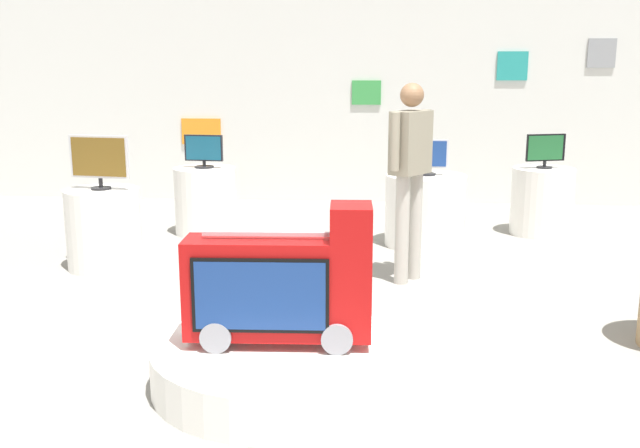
% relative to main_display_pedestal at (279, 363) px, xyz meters
% --- Properties ---
extents(ground_plane, '(30.00, 30.00, 0.00)m').
position_rel_main_display_pedestal_xyz_m(ground_plane, '(0.09, 0.57, -0.13)').
color(ground_plane, gray).
extents(back_wall_display, '(10.32, 0.13, 3.01)m').
position_rel_main_display_pedestal_xyz_m(back_wall_display, '(0.10, 5.90, 1.38)').
color(back_wall_display, silver).
rests_on(back_wall_display, ground).
extents(main_display_pedestal, '(1.49, 1.49, 0.26)m').
position_rel_main_display_pedestal_xyz_m(main_display_pedestal, '(0.00, 0.00, 0.00)').
color(main_display_pedestal, white).
rests_on(main_display_pedestal, ground).
extents(novelty_firetruck_tv, '(1.09, 0.39, 0.83)m').
position_rel_main_display_pedestal_xyz_m(novelty_firetruck_tv, '(0.02, -0.01, 0.47)').
color(novelty_firetruck_tv, gray).
rests_on(novelty_firetruck_tv, main_display_pedestal).
extents(display_pedestal_left_rear, '(0.83, 0.83, 0.74)m').
position_rel_main_display_pedestal_xyz_m(display_pedestal_left_rear, '(1.05, 3.50, 0.24)').
color(display_pedestal_left_rear, white).
rests_on(display_pedestal_left_rear, ground).
extents(tv_on_left_rear, '(0.43, 0.19, 0.37)m').
position_rel_main_display_pedestal_xyz_m(tv_on_left_rear, '(1.05, 3.49, 0.81)').
color(tv_on_left_rear, black).
rests_on(tv_on_left_rear, display_pedestal_left_rear).
extents(display_pedestal_center_rear, '(0.68, 0.68, 0.74)m').
position_rel_main_display_pedestal_xyz_m(display_pedestal_center_rear, '(2.36, 4.11, 0.24)').
color(display_pedestal_center_rear, white).
rests_on(display_pedestal_center_rear, ground).
extents(tv_on_center_rear, '(0.44, 0.17, 0.37)m').
position_rel_main_display_pedestal_xyz_m(tv_on_center_rear, '(2.36, 4.11, 0.82)').
color(tv_on_center_rear, black).
rests_on(tv_on_center_rear, display_pedestal_center_rear).
extents(display_pedestal_right_rear, '(0.68, 0.68, 0.74)m').
position_rel_main_display_pedestal_xyz_m(display_pedestal_right_rear, '(-1.36, 3.83, 0.24)').
color(display_pedestal_right_rear, white).
rests_on(display_pedestal_right_rear, ground).
extents(tv_on_right_rear, '(0.43, 0.21, 0.36)m').
position_rel_main_display_pedestal_xyz_m(tv_on_right_rear, '(-1.36, 3.83, 0.80)').
color(tv_on_right_rear, black).
rests_on(tv_on_right_rear, display_pedestal_right_rear).
extents(display_pedestal_far_right, '(0.68, 0.68, 0.74)m').
position_rel_main_display_pedestal_xyz_m(display_pedestal_far_right, '(-1.96, 2.37, 0.24)').
color(display_pedestal_far_right, white).
rests_on(display_pedestal_far_right, ground).
extents(tv_on_far_right, '(0.57, 0.18, 0.49)m').
position_rel_main_display_pedestal_xyz_m(tv_on_far_right, '(-1.96, 2.37, 0.89)').
color(tv_on_far_right, black).
rests_on(tv_on_far_right, display_pedestal_far_right).
extents(shopper_browsing_near_truck, '(0.38, 0.47, 1.70)m').
position_rel_main_display_pedestal_xyz_m(shopper_browsing_near_truck, '(0.82, 2.18, 0.88)').
color(shopper_browsing_near_truck, '#B2ADA3').
rests_on(shopper_browsing_near_truck, ground).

